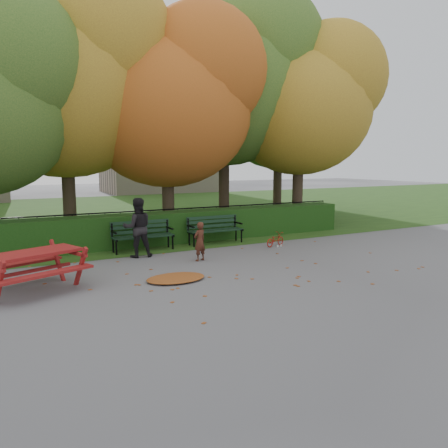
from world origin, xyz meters
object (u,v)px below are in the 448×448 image
tree_b (76,76)px  bench_right (214,227)px  bench_left (142,233)px  picnic_table (31,261)px  tree_c (178,98)px  bicycle (275,239)px  tree_g (287,107)px  tree_e (310,100)px  child (200,241)px  adult (138,228)px  tree_d (235,78)px

tree_b → bench_right: 6.76m
bench_left → picnic_table: 4.37m
tree_c → picnic_table: tree_c is taller
bicycle → bench_left: bearing=52.7°
tree_g → picnic_table: 16.41m
tree_c → bicycle: 6.09m
tree_b → tree_g: 11.19m
tree_c → tree_e: (5.69, -0.19, 0.26)m
child → adult: adult is taller
tree_b → bicycle: bearing=-41.2°
tree_c → child: tree_c is taller
tree_c → child: (-1.21, -4.30, -4.30)m
bench_left → bench_right: bearing=0.0°
tree_c → adult: size_ratio=4.87×
tree_g → picnic_table: tree_g is taller
tree_e → bench_right: 7.38m
tree_d → bench_left: 8.31m
bicycle → tree_g: bearing=-56.4°
tree_d → tree_g: bearing=29.6°
tree_b → tree_e: 9.03m
tree_b → bench_left: bearing=-69.4°
tree_b → adult: size_ratio=5.35×
bench_right → child: 2.52m
tree_c → bench_right: 4.87m
tree_g → adult: 12.96m
tree_b → child: size_ratio=8.44×
bench_left → tree_g: bearing=32.2°
child → tree_b: bearing=-87.4°
picnic_table → bench_right: bearing=5.9°
tree_d → bicycle: bearing=-105.3°
tree_e → tree_g: bearing=65.6°
tree_c → tree_d: size_ratio=0.84×
child → bicycle: child is taller
bench_right → tree_g: bearing=40.0°
tree_c → bench_right: size_ratio=4.44×
picnic_table → adult: 3.58m
tree_c → tree_g: 8.43m
tree_e → bench_right: bearing=-159.1°
tree_b → tree_d: bearing=4.4°
bench_right → child: size_ratio=1.73×
tree_e → bicycle: 7.14m
picnic_table → adult: adult is taller
tree_e → tree_c: bearing=178.1°
bench_right → tree_b: bearing=139.3°
tree_c → bench_right: tree_c is taller
tree_b → tree_d: (6.32, 0.48, 0.58)m
tree_b → child: (2.06, -5.08, -4.88)m
tree_b → picnic_table: tree_b is taller
picnic_table → child: (4.18, 0.88, -0.11)m
tree_e → bicycle: tree_e is taller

